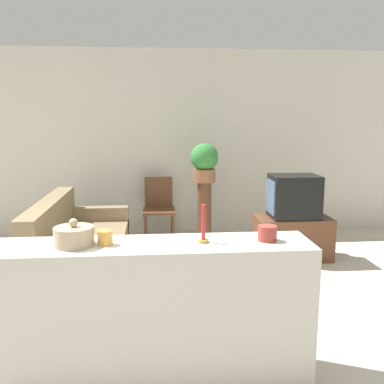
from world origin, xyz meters
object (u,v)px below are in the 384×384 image
at_px(decorative_bowl, 74,236).
at_px(potted_plant, 205,161).
at_px(wooden_chair, 159,206).
at_px(couch, 78,249).
at_px(television, 294,196).

bearing_deg(decorative_bowl, potted_plant, 69.00).
bearing_deg(wooden_chair, couch, -125.45).
height_order(potted_plant, decorative_bowl, potted_plant).
bearing_deg(wooden_chair, potted_plant, -25.20).
relative_size(television, potted_plant, 1.13).
bearing_deg(potted_plant, decorative_bowl, -111.00).
xyz_separation_m(television, wooden_chair, (-1.63, 0.94, -0.28)).
distance_m(wooden_chair, decorative_bowl, 3.40).
bearing_deg(potted_plant, couch, -147.03).
height_order(television, decorative_bowl, decorative_bowl).
distance_m(couch, television, 2.61).
bearing_deg(television, decorative_bowl, -132.56).
height_order(wooden_chair, decorative_bowl, decorative_bowl).
bearing_deg(potted_plant, wooden_chair, 154.80).
relative_size(television, wooden_chair, 0.66).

